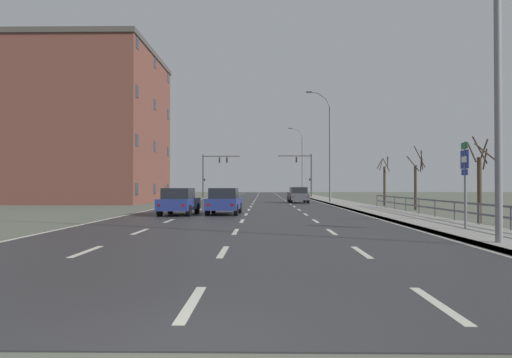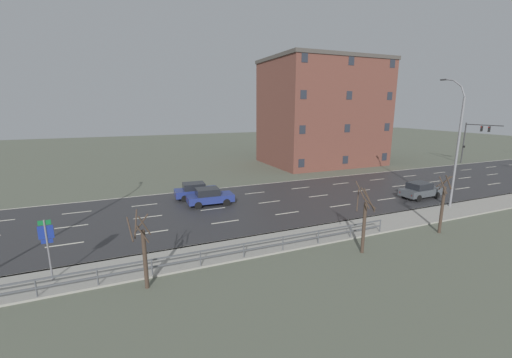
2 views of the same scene
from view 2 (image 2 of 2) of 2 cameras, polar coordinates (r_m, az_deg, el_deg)
The scene contains 13 objects.
ground_plane at distance 41.70m, azimuth 26.72°, elevation -0.84°, with size 160.00×160.00×0.12m.
road_asphalt_strip at distance 51.32m, azimuth 35.50°, elevation 0.53°, with size 14.00×120.00×0.03m.
guardrail at distance 18.21m, azimuth -13.85°, elevation -13.72°, with size 0.07×28.15×1.00m.
street_lamp_midground at distance 32.49m, azimuth 31.91°, elevation 5.00°, with size 2.46×0.24×11.09m.
highway_sign at distance 19.22m, azimuth -32.97°, elevation -9.42°, with size 0.09×0.68×3.32m.
traffic_signal_left at distance 59.70m, azimuth 34.01°, elevation 6.33°, with size 5.50×0.36×6.31m.
car_far_left at distance 31.58m, azimuth -10.58°, elevation -2.02°, with size 1.98×4.17×1.57m.
car_distant at distance 35.04m, azimuth 27.06°, elevation -1.77°, with size 1.98×4.17×1.57m.
car_near_left at distance 29.33m, azimuth -8.20°, elevation -3.07°, with size 1.94×4.15×1.57m.
brick_building at distance 51.68m, azimuth 11.59°, elevation 11.48°, with size 12.74×17.03×15.72m.
bare_tree_near at distance 16.70m, azimuth -19.23°, elevation -12.30°, with size 1.15×1.03×3.95m.
bare_tree_mid at distance 20.37m, azimuth 18.57°, elevation -7.18°, with size 1.30×1.03×4.49m.
bare_tree_far at distance 25.86m, azimuth 30.11°, elevation -4.04°, with size 1.08×1.14×4.23m.
Camera 2 is at (26.07, 16.65, 8.67)m, focal length 22.62 mm.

